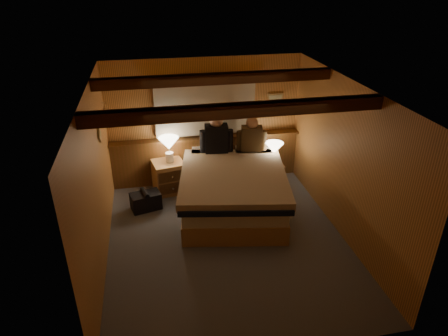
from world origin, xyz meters
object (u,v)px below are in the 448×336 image
object	(u,v)px
nightstand_right	(270,175)
nightstand_left	(169,177)
duffel_bag	(146,201)
person_left	(216,137)
person_right	(252,137)
lamp_left	(169,145)
lamp_right	(274,149)
bed	(233,189)

from	to	relation	value
nightstand_right	nightstand_left	bearing A→B (deg)	173.41
nightstand_right	duffel_bag	size ratio (longest dim) A/B	0.87
person_left	person_right	bearing A→B (deg)	0.19
lamp_left	lamp_right	xyz separation A→B (m)	(1.90, -0.25, -0.14)
lamp_left	bed	bearing A→B (deg)	-40.81
nightstand_right	lamp_left	bearing A→B (deg)	173.00
bed	lamp_left	xyz separation A→B (m)	(-1.00, 0.86, 0.54)
lamp_right	person_left	world-z (taller)	person_left
person_right	person_left	bearing A→B (deg)	-174.53
bed	duffel_bag	xyz separation A→B (m)	(-1.49, 0.30, -0.24)
nightstand_left	lamp_right	xyz separation A→B (m)	(1.94, -0.25, 0.50)
lamp_right	duffel_bag	world-z (taller)	lamp_right
nightstand_right	person_left	bearing A→B (deg)	170.19
nightstand_right	person_right	bearing A→B (deg)	163.27
nightstand_left	person_right	xyz separation A→B (m)	(1.54, -0.11, 0.72)
lamp_right	person_left	distance (m)	1.09
bed	person_left	distance (m)	1.05
bed	lamp_right	size ratio (longest dim) A/B	5.68
nightstand_left	lamp_right	world-z (taller)	lamp_right
nightstand_left	person_left	xyz separation A→B (m)	(0.90, -0.04, 0.75)
nightstand_left	person_left	distance (m)	1.17
nightstand_right	bed	bearing A→B (deg)	-143.79
bed	lamp_left	distance (m)	1.43
bed	lamp_right	distance (m)	1.16
bed	person_left	bearing A→B (deg)	109.70
lamp_right	nightstand_left	bearing A→B (deg)	172.81
nightstand_left	nightstand_right	xyz separation A→B (m)	(1.91, -0.21, -0.06)
person_right	lamp_left	bearing A→B (deg)	-173.33
person_right	duffel_bag	bearing A→B (deg)	-156.33
lamp_left	person_left	distance (m)	0.87
lamp_right	person_right	distance (m)	0.48
nightstand_right	lamp_left	distance (m)	2.01
bed	person_left	world-z (taller)	person_left
nightstand_right	lamp_left	world-z (taller)	lamp_left
person_right	duffel_bag	xyz separation A→B (m)	(-1.99, -0.45, -0.86)
lamp_left	person_left	size ratio (longest dim) A/B	0.64
nightstand_left	lamp_left	xyz separation A→B (m)	(0.04, 0.01, 0.64)
person_right	nightstand_right	bearing A→B (deg)	-5.49
lamp_left	lamp_right	bearing A→B (deg)	-7.60
nightstand_left	person_left	bearing A→B (deg)	-13.94
lamp_left	lamp_right	distance (m)	1.93
nightstand_left	lamp_left	distance (m)	0.64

